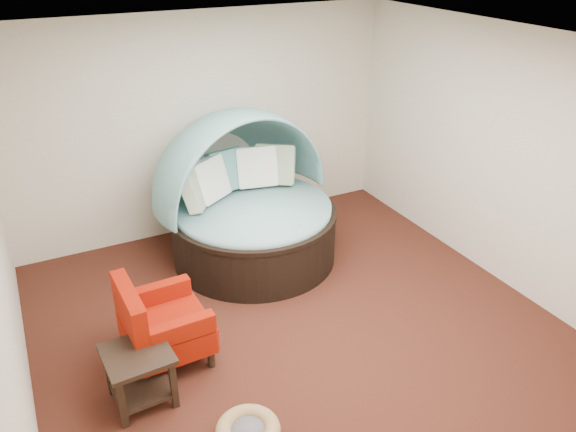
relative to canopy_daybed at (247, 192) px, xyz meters
name	(u,v)px	position (x,y,z in m)	size (l,w,h in m)	color
floor	(296,324)	(-0.15, -1.52, -0.84)	(5.00, 5.00, 0.00)	#481E14
wall_back	(205,126)	(-0.15, 0.98, 0.56)	(5.00, 5.00, 0.00)	beige
wall_front	(504,374)	(-0.15, -4.02, 0.56)	(5.00, 5.00, 0.00)	beige
wall_right	(498,157)	(2.35, -1.52, 0.56)	(5.00, 5.00, 0.00)	beige
ceiling	(298,44)	(-0.15, -1.52, 1.96)	(5.00, 5.00, 0.00)	white
canopy_daybed	(247,192)	(0.00, 0.00, 0.00)	(2.35, 2.29, 1.81)	black
red_armchair	(160,325)	(-1.49, -1.42, -0.43)	(0.78, 0.78, 0.88)	black
side_table	(139,369)	(-1.79, -1.83, -0.51)	(0.57, 0.57, 0.52)	black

